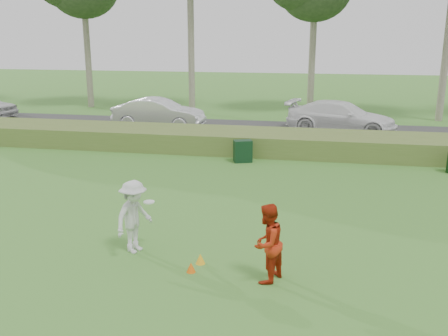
% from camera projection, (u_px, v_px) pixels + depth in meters
% --- Properties ---
extents(ground, '(120.00, 120.00, 0.00)m').
position_uv_depth(ground, '(191.00, 265.00, 11.66)').
color(ground, '#347226').
rests_on(ground, ground).
extents(reed_strip, '(80.00, 3.00, 0.90)m').
position_uv_depth(reed_strip, '(258.00, 142.00, 22.91)').
color(reed_strip, '#4D6729').
rests_on(reed_strip, ground).
extents(park_road, '(80.00, 6.00, 0.06)m').
position_uv_depth(park_road, '(269.00, 131.00, 27.75)').
color(park_road, '#2D2D2D').
rests_on(park_road, ground).
extents(player_white, '(1.06, 1.34, 1.82)m').
position_uv_depth(player_white, '(134.00, 217.00, 12.18)').
color(player_white, silver).
rests_on(player_white, ground).
extents(player_red, '(0.96, 1.06, 1.76)m').
position_uv_depth(player_red, '(267.00, 243.00, 10.70)').
color(player_red, '#B0270F').
rests_on(player_red, ground).
extents(cone_orange, '(0.21, 0.21, 0.23)m').
position_uv_depth(cone_orange, '(191.00, 267.00, 11.29)').
color(cone_orange, orange).
rests_on(cone_orange, ground).
extents(cone_yellow, '(0.23, 0.23, 0.25)m').
position_uv_depth(cone_yellow, '(200.00, 259.00, 11.71)').
color(cone_yellow, yellow).
rests_on(cone_yellow, ground).
extents(utility_cabinet, '(0.86, 0.71, 0.93)m').
position_uv_depth(utility_cabinet, '(243.00, 151.00, 20.96)').
color(utility_cabinet, black).
rests_on(utility_cabinet, ground).
extents(car_mid, '(5.14, 1.86, 1.69)m').
position_uv_depth(car_mid, '(159.00, 113.00, 28.07)').
color(car_mid, white).
rests_on(car_mid, park_road).
extents(car_right, '(6.22, 3.64, 1.69)m').
position_uv_depth(car_right, '(341.00, 117.00, 26.77)').
color(car_right, white).
rests_on(car_right, park_road).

